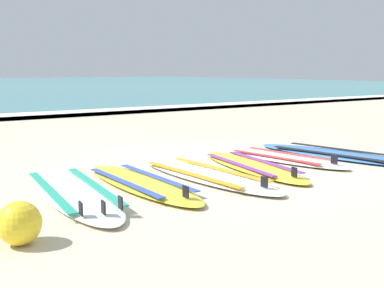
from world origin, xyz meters
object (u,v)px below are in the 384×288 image
surfboard_0 (73,191)px  surfboard_2 (205,175)px  surfboard_1 (140,183)px  surfboard_3 (251,166)px  beach_ball (19,223)px  surfboard_4 (282,158)px  surfboard_5 (338,155)px

surfboard_0 → surfboard_2: (1.52, -0.13, -0.00)m
surfboard_0 → surfboard_1: 0.72m
surfboard_1 → surfboard_3: (1.57, 0.01, 0.00)m
surfboard_0 → beach_ball: (-0.77, -1.08, 0.12)m
surfboard_2 → surfboard_4: size_ratio=1.16×
surfboard_4 → surfboard_5: bearing=-16.3°
surfboard_1 → beach_ball: 1.81m
surfboard_1 → surfboard_5: size_ratio=0.83×
surfboard_2 → surfboard_4: (1.47, 0.24, 0.00)m
surfboard_2 → beach_ball: bearing=-157.6°
surfboard_3 → beach_ball: 3.23m
surfboard_3 → surfboard_5: bearing=-3.2°
surfboard_5 → surfboard_2: bearing=179.7°
surfboard_1 → surfboard_3: bearing=0.2°
surfboard_4 → surfboard_5: (0.85, -0.25, -0.00)m
surfboard_2 → surfboard_3: same height
surfboard_0 → surfboard_1: (0.72, -0.06, -0.00)m
surfboard_0 → surfboard_4: (2.99, 0.10, -0.00)m
surfboard_3 → surfboard_2: bearing=-174.5°
surfboard_0 → surfboard_3: 2.29m
surfboard_1 → beach_ball: size_ratio=6.96×
surfboard_3 → surfboard_5: 1.55m
surfboard_2 → surfboard_5: (2.32, -0.01, -0.00)m
surfboard_1 → surfboard_3: size_ratio=1.00×
beach_ball → surfboard_2: bearing=22.4°
surfboard_4 → surfboard_1: bearing=-175.8°
beach_ball → surfboard_5: bearing=11.4°
surfboard_3 → surfboard_5: size_ratio=0.84×
surfboard_1 → surfboard_5: bearing=-1.5°
surfboard_0 → surfboard_2: 1.53m
surfboard_0 → surfboard_4: same height
surfboard_4 → surfboard_5: same height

